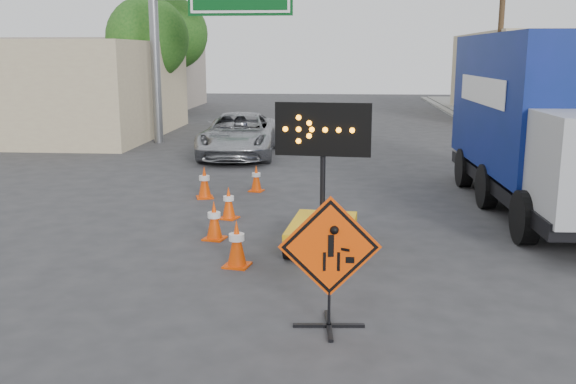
# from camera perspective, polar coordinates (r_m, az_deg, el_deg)

# --- Properties ---
(ground) EXTENTS (100.00, 100.00, 0.00)m
(ground) POSITION_cam_1_polar(r_m,az_deg,el_deg) (7.92, -1.84, -14.11)
(ground) COLOR #2D2D30
(ground) RESTS_ON ground
(curb_right) EXTENTS (0.40, 60.00, 0.12)m
(curb_right) POSITION_cam_1_polar(r_m,az_deg,el_deg) (23.20, 20.74, 2.88)
(curb_right) COLOR gray
(curb_right) RESTS_ON ground
(storefront_left_near) EXTENTS (14.00, 10.00, 4.00)m
(storefront_left_near) POSITION_cam_1_polar(r_m,az_deg,el_deg) (30.89, -24.12, 8.38)
(storefront_left_near) COLOR #C2B28C
(storefront_left_near) RESTS_ON ground
(storefront_left_far) EXTENTS (12.00, 10.00, 4.40)m
(storefront_left_far) POSITION_cam_1_polar(r_m,az_deg,el_deg) (44.02, -16.47, 10.04)
(storefront_left_far) COLOR #A19186
(storefront_left_far) RESTS_ON ground
(building_right_far) EXTENTS (10.00, 14.00, 4.60)m
(building_right_far) POSITION_cam_1_polar(r_m,az_deg,el_deg) (39.01, 23.38, 9.47)
(building_right_far) COLOR #C2B28C
(building_right_far) RESTS_ON ground
(highway_gantry) EXTENTS (6.18, 0.38, 6.90)m
(highway_gantry) POSITION_cam_1_polar(r_m,az_deg,el_deg) (25.60, -7.30, 15.63)
(highway_gantry) COLOR slate
(highway_gantry) RESTS_ON ground
(utility_pole_far) EXTENTS (1.80, 0.26, 9.00)m
(utility_pole_far) POSITION_cam_1_polar(r_m,az_deg,el_deg) (31.88, 18.39, 13.74)
(utility_pole_far) COLOR #47321E
(utility_pole_far) RESTS_ON ground
(tree_left_near) EXTENTS (3.71, 3.71, 6.03)m
(tree_left_near) POSITION_cam_1_polar(r_m,az_deg,el_deg) (30.37, -12.38, 13.19)
(tree_left_near) COLOR #47321E
(tree_left_near) RESTS_ON ground
(tree_left_far) EXTENTS (4.10, 4.10, 6.66)m
(tree_left_far) POSITION_cam_1_polar(r_m,az_deg,el_deg) (38.35, -10.29, 13.67)
(tree_left_far) COLOR #47321E
(tree_left_far) RESTS_ON ground
(construction_sign) EXTENTS (1.33, 0.94, 1.76)m
(construction_sign) POSITION_cam_1_polar(r_m,az_deg,el_deg) (8.27, 3.73, -6.00)
(construction_sign) COLOR black
(construction_sign) RESTS_ON ground
(arrow_board) EXTENTS (1.69, 1.97, 2.68)m
(arrow_board) POSITION_cam_1_polar(r_m,az_deg,el_deg) (11.63, 3.06, -2.25)
(arrow_board) COLOR yellow
(arrow_board) RESTS_ON ground
(pickup_truck) EXTENTS (2.70, 5.45, 1.48)m
(pickup_truck) POSITION_cam_1_polar(r_m,az_deg,el_deg) (22.39, -4.37, 5.10)
(pickup_truck) COLOR #A1A2A8
(pickup_truck) RESTS_ON ground
(box_truck) EXTENTS (2.85, 8.38, 3.95)m
(box_truck) POSITION_cam_1_polar(r_m,az_deg,el_deg) (15.57, 21.83, 5.01)
(box_truck) COLOR black
(box_truck) RESTS_ON ground
(cone_a) EXTENTS (0.48, 0.48, 0.81)m
(cone_a) POSITION_cam_1_polar(r_m,az_deg,el_deg) (10.78, -4.58, -4.57)
(cone_a) COLOR #E84104
(cone_a) RESTS_ON ground
(cone_b) EXTENTS (0.46, 0.46, 0.76)m
(cone_b) POSITION_cam_1_polar(r_m,az_deg,el_deg) (12.38, -6.58, -2.50)
(cone_b) COLOR #E84104
(cone_b) RESTS_ON ground
(cone_c) EXTENTS (0.46, 0.46, 0.71)m
(cone_c) POSITION_cam_1_polar(r_m,az_deg,el_deg) (13.90, -5.30, -0.95)
(cone_c) COLOR #E84104
(cone_c) RESTS_ON ground
(cone_d) EXTENTS (0.51, 0.51, 0.80)m
(cone_d) POSITION_cam_1_polar(r_m,az_deg,el_deg) (15.95, -7.43, 0.87)
(cone_d) COLOR #E84104
(cone_d) RESTS_ON ground
(cone_e) EXTENTS (0.41, 0.41, 0.69)m
(cone_e) POSITION_cam_1_polar(r_m,az_deg,el_deg) (16.62, -2.84, 1.23)
(cone_e) COLOR #E84104
(cone_e) RESTS_ON ground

